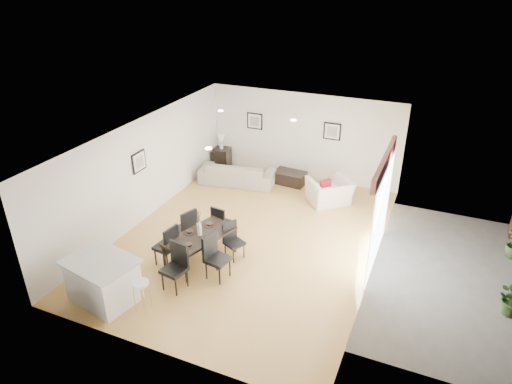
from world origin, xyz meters
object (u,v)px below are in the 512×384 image
at_px(sofa, 237,173).
at_px(kitchen_island, 103,280).
at_px(dining_chair_foot, 220,221).
at_px(dining_chair_enear, 214,254).
at_px(dining_chair_efar, 232,238).
at_px(dining_table, 200,238).
at_px(dining_chair_wnear, 168,244).
at_px(dining_chair_head, 177,263).
at_px(armchair, 329,192).
at_px(dining_chair_wfar, 187,226).
at_px(coffee_table, 290,178).
at_px(side_table, 222,158).
at_px(bar_stool, 141,286).

height_order(sofa, kitchen_island, kitchen_island).
relative_size(dining_chair_foot, kitchen_island, 0.59).
bearing_deg(dining_chair_enear, dining_chair_efar, 9.04).
distance_m(dining_table, dining_chair_enear, 0.69).
relative_size(dining_chair_wnear, dining_chair_foot, 1.12).
bearing_deg(dining_chair_head, armchair, 77.20).
relative_size(dining_chair_wnear, dining_chair_wfar, 0.99).
bearing_deg(sofa, kitchen_island, 79.91).
bearing_deg(armchair, dining_table, 22.51).
distance_m(armchair, dining_chair_foot, 3.47).
bearing_deg(sofa, dining_chair_wfar, 87.59).
xyz_separation_m(coffee_table, side_table, (-2.47, 0.26, 0.15)).
relative_size(dining_chair_head, kitchen_island, 0.68).
bearing_deg(dining_chair_wnear, dining_chair_wfar, -172.02).
distance_m(dining_chair_wnear, coffee_table, 5.22).
bearing_deg(kitchen_island, side_table, 108.27).
distance_m(dining_chair_enear, kitchen_island, 2.29).
distance_m(armchair, dining_table, 4.35).
relative_size(dining_chair_wfar, kitchen_island, 0.66).
bearing_deg(kitchen_island, dining_chair_efar, 65.62).
distance_m(dining_chair_enear, side_table, 5.91).
height_order(dining_table, dining_chair_foot, dining_chair_foot).
bearing_deg(dining_chair_enear, bar_stool, 164.43).
relative_size(armchair, dining_chair_enear, 1.10).
xyz_separation_m(dining_chair_wfar, dining_chair_efar, (1.16, 0.06, -0.07)).
relative_size(dining_table, side_table, 2.66).
relative_size(dining_chair_wfar, dining_chair_head, 0.98).
height_order(sofa, dining_chair_enear, dining_chair_enear).
height_order(dining_chair_head, kitchen_island, dining_chair_head).
height_order(dining_chair_efar, coffee_table, dining_chair_efar).
distance_m(armchair, bar_stool, 6.20).
height_order(coffee_table, bar_stool, bar_stool).
height_order(dining_chair_wnear, kitchen_island, dining_chair_wnear).
distance_m(dining_chair_head, bar_stool, 0.96).
bearing_deg(dining_table, dining_chair_wnear, -126.85).
height_order(armchair, dining_chair_head, dining_chair_head).
distance_m(dining_chair_wfar, dining_chair_enear, 1.38).
height_order(armchair, dining_chair_foot, dining_chair_foot).
relative_size(dining_chair_wnear, dining_chair_efar, 1.14).
bearing_deg(coffee_table, dining_chair_head, -89.53).
bearing_deg(bar_stool, dining_chair_wnear, 104.11).
distance_m(armchair, dining_chair_enear, 4.49).
bearing_deg(armchair, dining_chair_enear, 31.27).
bearing_deg(side_table, armchair, -15.10).
distance_m(sofa, dining_chair_head, 5.15).
bearing_deg(dining_chair_efar, dining_chair_head, -175.40).
xyz_separation_m(sofa, dining_chair_wnear, (0.42, -4.46, 0.22)).
bearing_deg(dining_chair_head, dining_chair_enear, 56.67).
bearing_deg(dining_table, coffee_table, 100.66).
height_order(dining_table, kitchen_island, kitchen_island).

